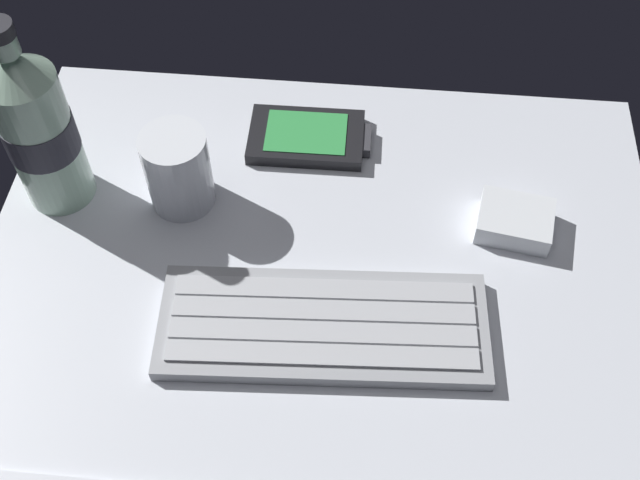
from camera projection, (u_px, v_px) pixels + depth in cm
name	position (u px, v px, depth cm)	size (l,w,h in cm)	color
ground_plane	(320.00, 266.00, 74.96)	(64.00, 48.00, 2.80)	silver
keyboard	(323.00, 325.00, 69.12)	(29.58, 12.63, 1.70)	#93969B
handheld_device	(308.00, 137.00, 82.56)	(12.87, 7.75, 1.50)	black
juice_cup	(179.00, 172.00, 75.49)	(6.40, 6.40, 8.50)	silver
water_bottle	(38.00, 128.00, 71.92)	(6.73, 6.73, 20.80)	#9EC1A8
charger_block	(515.00, 221.00, 75.42)	(7.00, 5.60, 2.40)	silver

